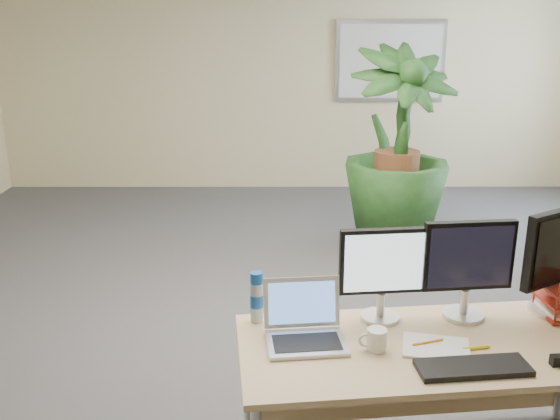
{
  "coord_description": "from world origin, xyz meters",
  "views": [
    {
      "loc": [
        -0.12,
        -3.6,
        2.09
      ],
      "look_at": [
        -0.11,
        0.35,
        0.84
      ],
      "focal_mm": 40.0,
      "sensor_mm": 36.0,
      "label": 1
    }
  ],
  "objects_px": {
    "monitor_right": "(468,263)",
    "laptop": "(304,326)",
    "desk": "(428,360)",
    "monitor_left": "(383,268)",
    "floor_plant": "(396,171)"
  },
  "relations": [
    {
      "from": "desk",
      "to": "monitor_right",
      "type": "distance_m",
      "value": 0.49
    },
    {
      "from": "monitor_left",
      "to": "monitor_right",
      "type": "height_order",
      "value": "monitor_right"
    },
    {
      "from": "monitor_left",
      "to": "monitor_right",
      "type": "relative_size",
      "value": 0.94
    },
    {
      "from": "monitor_left",
      "to": "laptop",
      "type": "relative_size",
      "value": 1.2
    },
    {
      "from": "desk",
      "to": "laptop",
      "type": "height_order",
      "value": "laptop"
    },
    {
      "from": "monitor_left",
      "to": "monitor_right",
      "type": "distance_m",
      "value": 0.41
    },
    {
      "from": "desk",
      "to": "monitor_left",
      "type": "xyz_separation_m",
      "value": [
        -0.21,
        0.14,
        0.41
      ]
    },
    {
      "from": "floor_plant",
      "to": "monitor_left",
      "type": "relative_size",
      "value": 3.27
    },
    {
      "from": "monitor_right",
      "to": "laptop",
      "type": "height_order",
      "value": "monitor_right"
    },
    {
      "from": "desk",
      "to": "laptop",
      "type": "bearing_deg",
      "value": -175.12
    },
    {
      "from": "desk",
      "to": "monitor_left",
      "type": "height_order",
      "value": "monitor_left"
    },
    {
      "from": "desk",
      "to": "laptop",
      "type": "relative_size",
      "value": 4.82
    },
    {
      "from": "floor_plant",
      "to": "monitor_right",
      "type": "height_order",
      "value": "floor_plant"
    },
    {
      "from": "desk",
      "to": "floor_plant",
      "type": "bearing_deg",
      "value": 83.0
    },
    {
      "from": "monitor_right",
      "to": "laptop",
      "type": "distance_m",
      "value": 0.84
    }
  ]
}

